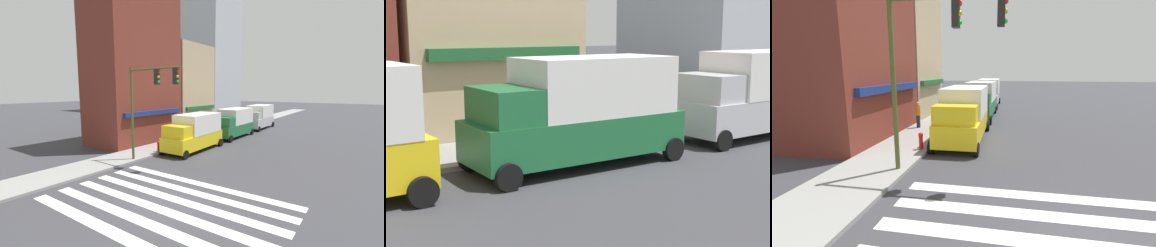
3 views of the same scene
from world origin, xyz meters
The scene contains 4 objects.
box_truck_green centered at (16.62, 4.70, 1.59)m, with size 6.23×2.42×3.04m.
box_truck_silver centered at (24.19, 4.70, 1.59)m, with size 6.23×2.42×3.04m.
pedestrian_grey_coat centered at (21.04, 8.09, 1.07)m, with size 0.32×0.32×1.77m.
pedestrian_white_shirt centered at (17.18, 7.86, 1.07)m, with size 0.32×0.32×1.77m.
Camera 2 is at (8.26, -7.37, 3.76)m, focal length 50.00 mm.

